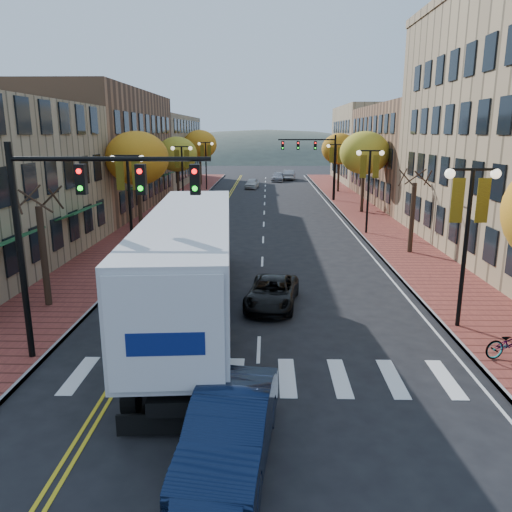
# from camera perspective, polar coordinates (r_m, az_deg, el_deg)

# --- Properties ---
(ground) EXTENTS (200.00, 200.00, 0.00)m
(ground) POSITION_cam_1_polar(r_m,az_deg,el_deg) (13.92, 0.02, -17.50)
(ground) COLOR black
(ground) RESTS_ON ground
(sidewalk_left) EXTENTS (4.00, 85.00, 0.15)m
(sidewalk_left) POSITION_cam_1_polar(r_m,az_deg,el_deg) (45.89, -10.41, 4.73)
(sidewalk_left) COLOR brown
(sidewalk_left) RESTS_ON ground
(sidewalk_right) EXTENTS (4.00, 85.00, 0.15)m
(sidewalk_right) POSITION_cam_1_polar(r_m,az_deg,el_deg) (45.79, 12.30, 4.62)
(sidewalk_right) COLOR brown
(sidewalk_right) RESTS_ON ground
(building_left_mid) EXTENTS (12.00, 24.00, 11.00)m
(building_left_mid) POSITION_cam_1_polar(r_m,az_deg,el_deg) (50.92, -18.91, 11.25)
(building_left_mid) COLOR brown
(building_left_mid) RESTS_ON ground
(building_left_far) EXTENTS (12.00, 26.00, 9.50)m
(building_left_far) POSITION_cam_1_polar(r_m,az_deg,el_deg) (74.93, -12.30, 11.74)
(building_left_far) COLOR #9E8966
(building_left_far) RESTS_ON ground
(building_right_mid) EXTENTS (15.00, 24.00, 10.00)m
(building_right_mid) POSITION_cam_1_polar(r_m,az_deg,el_deg) (56.92, 20.35, 10.85)
(building_right_mid) COLOR brown
(building_right_mid) RESTS_ON ground
(building_right_far) EXTENTS (15.00, 20.00, 11.00)m
(building_right_far) POSITION_cam_1_polar(r_m,az_deg,el_deg) (78.05, 15.14, 12.21)
(building_right_far) COLOR #9E8966
(building_right_far) RESTS_ON ground
(tree_left_a) EXTENTS (0.28, 0.28, 4.20)m
(tree_left_a) POSITION_cam_1_polar(r_m,az_deg,el_deg) (22.49, -23.08, -0.06)
(tree_left_a) COLOR #382619
(tree_left_a) RESTS_ON sidewalk_left
(tree_left_b) EXTENTS (4.48, 4.48, 7.21)m
(tree_left_b) POSITION_cam_1_polar(r_m,az_deg,el_deg) (37.09, -13.42, 10.79)
(tree_left_b) COLOR #382619
(tree_left_b) RESTS_ON sidewalk_left
(tree_left_c) EXTENTS (4.16, 4.16, 6.69)m
(tree_left_c) POSITION_cam_1_polar(r_m,az_deg,el_deg) (52.74, -9.02, 11.41)
(tree_left_c) COLOR #382619
(tree_left_c) RESTS_ON sidewalk_left
(tree_left_d) EXTENTS (4.61, 4.61, 7.42)m
(tree_left_d) POSITION_cam_1_polar(r_m,az_deg,el_deg) (70.50, -6.42, 12.54)
(tree_left_d) COLOR #382619
(tree_left_d) RESTS_ON sidewalk_left
(tree_right_b) EXTENTS (0.28, 0.28, 4.20)m
(tree_right_b) POSITION_cam_1_polar(r_m,az_deg,el_deg) (31.53, 17.40, 4.18)
(tree_right_b) COLOR #382619
(tree_right_b) RESTS_ON sidewalk_right
(tree_right_c) EXTENTS (4.48, 4.48, 7.21)m
(tree_right_c) POSITION_cam_1_polar(r_m,az_deg,el_deg) (46.73, 12.30, 11.43)
(tree_right_c) COLOR #382619
(tree_right_c) RESTS_ON sidewalk_right
(tree_right_d) EXTENTS (4.35, 4.35, 7.00)m
(tree_right_d) POSITION_cam_1_polar(r_m,az_deg,el_deg) (62.52, 9.52, 11.98)
(tree_right_d) COLOR #382619
(tree_right_d) RESTS_ON sidewalk_right
(lamp_left_b) EXTENTS (1.96, 0.36, 6.05)m
(lamp_left_b) POSITION_cam_1_polar(r_m,az_deg,el_deg) (29.08, -14.34, 7.68)
(lamp_left_b) COLOR black
(lamp_left_b) RESTS_ON ground
(lamp_left_c) EXTENTS (1.96, 0.36, 6.05)m
(lamp_left_c) POSITION_cam_1_polar(r_m,az_deg,el_deg) (46.62, -8.44, 10.17)
(lamp_left_c) COLOR black
(lamp_left_c) RESTS_ON ground
(lamp_left_d) EXTENTS (1.96, 0.36, 6.05)m
(lamp_left_d) POSITION_cam_1_polar(r_m,az_deg,el_deg) (64.41, -5.75, 11.26)
(lamp_left_d) COLOR black
(lamp_left_d) RESTS_ON ground
(lamp_right_a) EXTENTS (1.96, 0.36, 6.05)m
(lamp_right_a) POSITION_cam_1_polar(r_m,az_deg,el_deg) (19.51, 23.10, 4.08)
(lamp_right_a) COLOR black
(lamp_right_a) RESTS_ON ground
(lamp_right_b) EXTENTS (1.96, 0.36, 6.05)m
(lamp_right_b) POSITION_cam_1_polar(r_m,az_deg,el_deg) (36.71, 12.81, 8.99)
(lamp_right_b) COLOR black
(lamp_right_b) RESTS_ON ground
(lamp_right_c) EXTENTS (1.96, 0.36, 6.05)m
(lamp_right_c) POSITION_cam_1_polar(r_m,az_deg,el_deg) (54.44, 9.08, 10.68)
(lamp_right_c) COLOR black
(lamp_right_c) RESTS_ON ground
(traffic_mast_near) EXTENTS (6.10, 0.35, 7.00)m
(traffic_mast_near) POSITION_cam_1_polar(r_m,az_deg,el_deg) (16.11, -19.67, 4.78)
(traffic_mast_near) COLOR black
(traffic_mast_near) RESTS_ON ground
(traffic_mast_far) EXTENTS (6.10, 0.34, 7.00)m
(traffic_mast_far) POSITION_cam_1_polar(r_m,az_deg,el_deg) (54.17, 6.94, 11.40)
(traffic_mast_far) COLOR black
(traffic_mast_far) RESTS_ON ground
(semi_truck) EXTENTS (4.15, 17.88, 4.43)m
(semi_truck) POSITION_cam_1_polar(r_m,az_deg,el_deg) (19.76, -7.24, 0.16)
(semi_truck) COLOR black
(semi_truck) RESTS_ON ground
(navy_sedan) EXTENTS (2.26, 5.12, 1.64)m
(navy_sedan) POSITION_cam_1_polar(r_m,az_deg,el_deg) (11.82, -2.98, -19.14)
(navy_sedan) COLOR black
(navy_sedan) RESTS_ON ground
(black_suv) EXTENTS (2.59, 4.60, 1.21)m
(black_suv) POSITION_cam_1_polar(r_m,az_deg,el_deg) (21.38, 1.86, -4.19)
(black_suv) COLOR black
(black_suv) RESTS_ON ground
(car_far_white) EXTENTS (2.07, 4.04, 1.32)m
(car_far_white) POSITION_cam_1_polar(r_m,az_deg,el_deg) (66.69, -0.47, 8.29)
(car_far_white) COLOR silver
(car_far_white) RESTS_ON ground
(car_far_silver) EXTENTS (2.32, 4.70, 1.31)m
(car_far_silver) POSITION_cam_1_polar(r_m,az_deg,el_deg) (76.70, 2.54, 9.02)
(car_far_silver) COLOR #95949B
(car_far_silver) RESTS_ON ground
(car_far_oncoming) EXTENTS (2.15, 4.81, 1.53)m
(car_far_oncoming) POSITION_cam_1_polar(r_m,az_deg,el_deg) (79.02, 3.85, 9.23)
(car_far_oncoming) COLOR #929399
(car_far_oncoming) RESTS_ON ground
(bicycle) EXTENTS (2.00, 1.13, 1.00)m
(bicycle) POSITION_cam_1_polar(r_m,az_deg,el_deg) (18.35, 27.17, -8.80)
(bicycle) COLOR gray
(bicycle) RESTS_ON sidewalk_right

